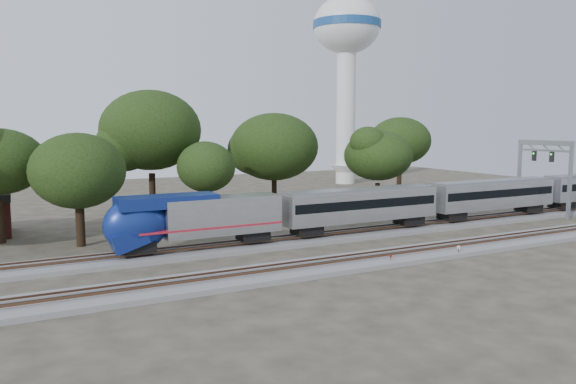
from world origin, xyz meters
The scene contains 15 objects.
ground centered at (0.00, 0.00, 0.00)m, with size 160.00×160.00×0.00m, color #383328.
track_far centered at (0.00, 6.00, 0.21)m, with size 160.00×5.00×0.73m.
track_near centered at (0.00, -4.00, 0.21)m, with size 160.00×5.00×0.73m.
train centered at (29.41, 6.00, 3.28)m, with size 92.96×3.21×4.73m.
switch_stand_red centered at (4.95, -5.51, 0.56)m, with size 0.28×0.06×0.87m.
switch_stand_white centered at (12.11, -5.93, 0.64)m, with size 0.31×0.14×1.00m.
switch_lever centered at (6.32, -5.65, 0.15)m, with size 0.50×0.30×0.30m, color #512D19.
water_tower centered at (37.90, 51.02, 26.80)m, with size 13.07×13.07×36.18m.
signal_gantry centered at (38.22, 6.00, 7.01)m, with size 0.67×7.91×9.62m.
tree_2 centered at (-16.80, 14.13, 7.23)m, with size 7.38×7.38×10.40m.
tree_3 centered at (-7.35, 23.90, 10.93)m, with size 11.12×11.12×15.67m.
tree_4 centered at (-3.18, 16.70, 6.96)m, with size 7.10×7.10×10.01m.
tree_5 centered at (8.18, 22.78, 8.76)m, with size 8.92×8.92×12.57m.
tree_6 centered at (19.71, 16.13, 7.66)m, with size 7.80×7.80×11.00m.
tree_7 centered at (32.56, 27.70, 9.07)m, with size 9.23×9.23×13.02m.
Camera 1 is at (-23.83, -41.85, 11.59)m, focal length 35.00 mm.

